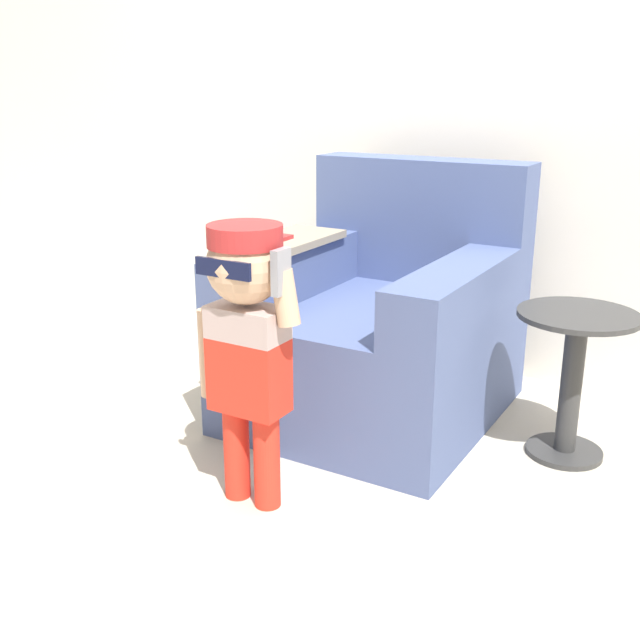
# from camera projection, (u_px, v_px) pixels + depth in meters

# --- Properties ---
(ground_plane) EXTENTS (10.00, 10.00, 0.00)m
(ground_plane) POSITION_uv_depth(u_px,v_px,m) (335.00, 395.00, 3.19)
(ground_plane) COLOR #BCB29E
(wall_back) EXTENTS (10.00, 0.05, 2.60)m
(wall_back) POSITION_uv_depth(u_px,v_px,m) (408.00, 76.00, 3.32)
(wall_back) COLOR silver
(wall_back) RESTS_ON ground_plane
(armchair) EXTENTS (0.94, 1.03, 0.97)m
(armchair) POSITION_uv_depth(u_px,v_px,m) (380.00, 327.00, 2.96)
(armchair) COLOR #475684
(armchair) RESTS_ON ground_plane
(person_child) EXTENTS (0.36, 0.27, 0.89)m
(person_child) POSITION_uv_depth(u_px,v_px,m) (247.00, 323.00, 2.21)
(person_child) COLOR red
(person_child) RESTS_ON ground_plane
(side_table) EXTENTS (0.41, 0.41, 0.53)m
(side_table) POSITION_uv_depth(u_px,v_px,m) (573.00, 371.00, 2.58)
(side_table) COLOR #333333
(side_table) RESTS_ON ground_plane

